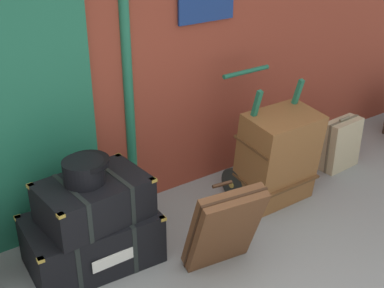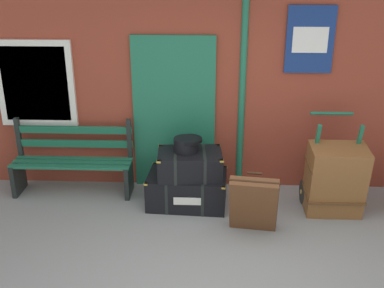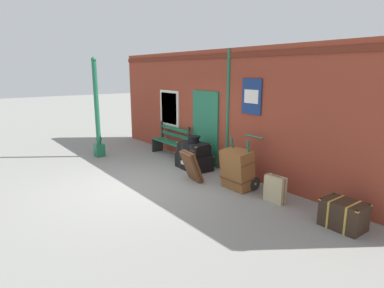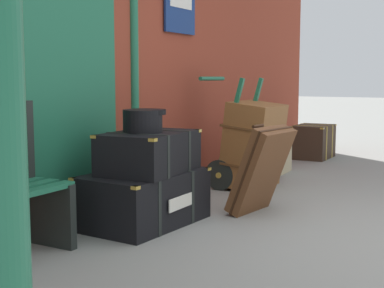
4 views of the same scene
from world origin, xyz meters
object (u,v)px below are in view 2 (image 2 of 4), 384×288
Objects in this scene: large_brown_trunk at (335,180)px; porters_trolley at (330,187)px; steamer_trunk_base at (187,189)px; suitcase_caramel at (253,204)px; steamer_trunk_middle at (190,164)px; platform_bench at (73,161)px; round_hatbox at (187,144)px.

porters_trolley is at bearing 90.00° from large_brown_trunk.
steamer_trunk_base is 1.14× the size of large_brown_trunk.
large_brown_trunk is (1.84, -0.16, 0.25)m from steamer_trunk_base.
large_brown_trunk is 1.17m from suitcase_caramel.
steamer_trunk_middle is 0.91× the size of large_brown_trunk.
round_hatbox is at bearing -10.68° from platform_bench.
porters_trolley reaches higher than round_hatbox.
round_hatbox is at bearing 175.10° from large_brown_trunk.
large_brown_trunk is at bearing -4.90° from round_hatbox.
steamer_trunk_middle is 0.72× the size of porters_trolley.
large_brown_trunk is at bearing -4.22° from steamer_trunk_middle.
platform_bench is 1.61m from steamer_trunk_base.
large_brown_trunk is (1.80, -0.13, -0.12)m from steamer_trunk_middle.
porters_trolley is (1.84, 0.02, -0.57)m from round_hatbox.
porters_trolley is at bearing 33.68° from suitcase_caramel.
platform_bench reaches higher than round_hatbox.
large_brown_trunk is 1.20× the size of suitcase_caramel.
porters_trolley reaches higher than steamer_trunk_middle.
platform_bench reaches higher than large_brown_trunk.
platform_bench is at bearing 157.66° from suitcase_caramel.
steamer_trunk_base is at bearing 139.46° from suitcase_caramel.
steamer_trunk_middle is 2.36× the size of round_hatbox.
porters_trolley reaches higher than large_brown_trunk.
platform_bench is at bearing 175.41° from porters_trolley.
steamer_trunk_middle is 1.02m from suitcase_caramel.
platform_bench reaches higher than steamer_trunk_middle.
steamer_trunk_base is at bearing 141.31° from steamer_trunk_middle.
round_hatbox is 1.93m from porters_trolley.
steamer_trunk_middle is at bearing -31.37° from round_hatbox.
steamer_trunk_base is at bearing -179.46° from porters_trolley.
porters_trolley is at bearing -4.59° from platform_bench.
large_brown_trunk is (1.84, -0.16, -0.38)m from round_hatbox.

